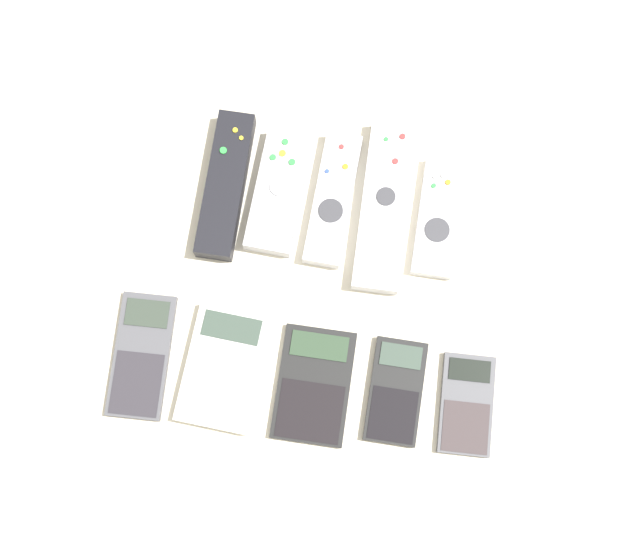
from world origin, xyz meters
TOP-DOWN VIEW (x-y plane):
  - ground_plane at (0.00, 0.00)m, footprint 3.00×3.00m
  - remote_0 at (-0.14, 0.13)m, footprint 0.05×0.19m
  - remote_1 at (-0.07, 0.13)m, footprint 0.06×0.16m
  - remote_2 at (-0.00, 0.13)m, footprint 0.05×0.17m
  - remote_3 at (0.07, 0.13)m, footprint 0.06×0.22m
  - remote_4 at (0.13, 0.13)m, footprint 0.05×0.15m
  - calculator_0 at (-0.20, -0.10)m, footprint 0.08×0.16m
  - calculator_1 at (-0.10, -0.10)m, footprint 0.09×0.15m
  - calculator_2 at (0.01, -0.10)m, footprint 0.09×0.14m
  - calculator_3 at (0.11, -0.09)m, footprint 0.06×0.13m
  - calculator_4 at (0.20, -0.09)m, footprint 0.07×0.12m

SIDE VIEW (x-z plane):
  - ground_plane at x=0.00m, z-range 0.00..0.00m
  - calculator_0 at x=-0.20m, z-range 0.00..0.01m
  - calculator_2 at x=0.01m, z-range 0.00..0.01m
  - calculator_4 at x=0.20m, z-range 0.00..0.01m
  - calculator_3 at x=0.11m, z-range 0.00..0.01m
  - remote_4 at x=0.13m, z-range 0.00..0.02m
  - calculator_1 at x=-0.10m, z-range 0.00..0.02m
  - remote_2 at x=0.00m, z-range 0.00..0.02m
  - remote_1 at x=-0.07m, z-range 0.00..0.02m
  - remote_3 at x=0.07m, z-range 0.00..0.02m
  - remote_0 at x=-0.14m, z-range 0.00..0.03m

